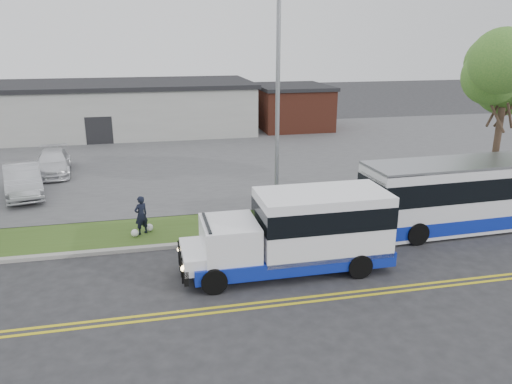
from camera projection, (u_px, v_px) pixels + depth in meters
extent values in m
plane|color=#28282B|center=(219.00, 255.00, 19.25)|extent=(140.00, 140.00, 0.00)
cube|color=gold|center=(237.00, 305.00, 15.66)|extent=(70.00, 0.12, 0.01)
cube|color=gold|center=(239.00, 310.00, 15.38)|extent=(70.00, 0.12, 0.01)
cube|color=#9E9B93|center=(215.00, 242.00, 20.25)|extent=(80.00, 0.30, 0.15)
cube|color=#3B541C|center=(210.00, 227.00, 21.94)|extent=(80.00, 3.30, 0.10)
cube|color=#4C4C4F|center=(184.00, 155.00, 35.07)|extent=(80.00, 25.00, 0.10)
cube|color=#9E9E99|center=(103.00, 110.00, 42.57)|extent=(25.00, 10.00, 4.00)
cube|color=black|center=(100.00, 84.00, 41.92)|extent=(25.40, 10.40, 0.35)
cube|color=black|center=(99.00, 131.00, 38.23)|extent=(2.00, 0.15, 2.20)
cube|color=brown|center=(292.00, 108.00, 45.10)|extent=(6.00, 7.00, 3.60)
cube|color=black|center=(292.00, 87.00, 44.51)|extent=(6.30, 7.30, 0.30)
cylinder|color=#38261F|center=(495.00, 157.00, 24.19)|extent=(0.32, 0.32, 4.76)
ellipsoid|color=#356D26|center=(506.00, 78.00, 23.07)|extent=(5.20, 5.20, 4.42)
cylinder|color=gray|center=(277.00, 116.00, 21.02)|extent=(0.18, 0.18, 9.50)
cube|color=#0E239C|center=(290.00, 255.00, 17.88)|extent=(7.09, 2.43, 0.52)
cube|color=white|center=(322.00, 221.00, 17.76)|extent=(4.59, 2.42, 2.19)
cube|color=black|center=(322.00, 212.00, 17.65)|extent=(4.61, 2.46, 0.78)
cube|color=white|center=(230.00, 239.00, 17.17)|extent=(1.89, 2.25, 1.25)
cube|color=black|center=(207.00, 235.00, 16.94)|extent=(0.11, 1.98, 0.94)
cube|color=white|center=(197.00, 256.00, 17.09)|extent=(1.05, 2.14, 0.57)
cube|color=black|center=(184.00, 265.00, 17.08)|extent=(0.17, 2.14, 0.52)
sphere|color=#FFD88C|center=(184.00, 268.00, 16.27)|extent=(0.21, 0.21, 0.21)
sphere|color=#FFD88C|center=(180.00, 249.00, 17.72)|extent=(0.21, 0.21, 0.21)
cylinder|color=black|center=(214.00, 281.00, 16.26)|extent=(0.88, 0.30, 0.87)
cylinder|color=black|center=(205.00, 253.00, 18.35)|extent=(0.88, 0.30, 0.87)
cylinder|color=black|center=(360.00, 266.00, 17.33)|extent=(0.88, 0.30, 0.87)
cylinder|color=black|center=(336.00, 241.00, 19.43)|extent=(0.88, 0.30, 0.87)
cube|color=white|center=(483.00, 193.00, 21.77)|extent=(10.87, 2.86, 2.84)
cube|color=#0E239C|center=(480.00, 214.00, 22.07)|extent=(10.89, 2.88, 0.59)
cube|color=black|center=(484.00, 181.00, 21.61)|extent=(10.91, 2.90, 0.93)
cube|color=black|center=(372.00, 195.00, 20.38)|extent=(0.18, 2.26, 1.57)
cube|color=black|center=(368.00, 228.00, 20.79)|extent=(0.21, 2.45, 0.49)
cube|color=gray|center=(487.00, 161.00, 21.34)|extent=(10.87, 2.86, 0.12)
cylinder|color=black|center=(417.00, 234.00, 20.10)|extent=(0.95, 0.35, 0.94)
cylinder|color=black|center=(389.00, 215.00, 22.23)|extent=(0.95, 0.35, 0.94)
cylinder|color=black|center=(509.00, 203.00, 23.77)|extent=(0.95, 0.35, 0.94)
imported|color=black|center=(141.00, 215.00, 20.80)|extent=(0.73, 0.66, 1.67)
imported|color=#9FA1A6|center=(23.00, 180.00, 25.89)|extent=(2.88, 5.25, 1.64)
imported|color=silver|center=(53.00, 162.00, 30.01)|extent=(2.48, 5.01, 1.40)
sphere|color=white|center=(135.00, 233.00, 20.71)|extent=(0.32, 0.32, 0.32)
sphere|color=white|center=(149.00, 227.00, 21.30)|extent=(0.32, 0.32, 0.32)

